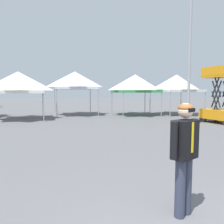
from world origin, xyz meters
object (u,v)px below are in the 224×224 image
scissor_lift (221,106)px  person_foreground (184,151)px  canopy_tent_left_of_center (135,84)px  light_pole_near_lift (190,34)px  canopy_tent_center (75,80)px  canopy_tent_right_of_center (177,83)px  canopy_tent_far_right (18,82)px

scissor_lift → person_foreground: scissor_lift is taller
canopy_tent_left_of_center → person_foreground: size_ratio=1.90×
scissor_lift → light_pole_near_lift: light_pole_near_lift is taller
canopy_tent_center → light_pole_near_lift: size_ratio=0.41×
canopy_tent_left_of_center → person_foreground: canopy_tent_left_of_center is taller
canopy_tent_right_of_center → canopy_tent_center: bearing=168.5°
canopy_tent_far_right → scissor_lift: size_ratio=1.02×
canopy_tent_left_of_center → scissor_lift: size_ratio=0.97×
canopy_tent_far_right → light_pole_near_lift: size_ratio=0.41×
canopy_tent_center → scissor_lift: bearing=-40.7°
canopy_tent_left_of_center → scissor_lift: bearing=-58.6°
canopy_tent_center → canopy_tent_right_of_center: canopy_tent_center is taller
canopy_tent_far_right → canopy_tent_center: (4.09, 2.19, 0.29)m
canopy_tent_far_right → canopy_tent_right_of_center: (12.48, 0.49, 0.07)m
canopy_tent_left_of_center → canopy_tent_right_of_center: canopy_tent_right_of_center is taller
canopy_tent_far_right → person_foreground: bearing=-72.9°
canopy_tent_far_right → canopy_tent_center: canopy_tent_center is taller
canopy_tent_far_right → canopy_tent_center: bearing=28.1°
canopy_tent_right_of_center → scissor_lift: (-0.04, -5.47, -1.57)m
canopy_tent_center → canopy_tent_left_of_center: (4.81, -1.36, -0.26)m
scissor_lift → person_foreground: bearing=-132.6°
canopy_tent_left_of_center → person_foreground: bearing=-107.5°
canopy_tent_right_of_center → person_foreground: bearing=-119.8°
scissor_lift → light_pole_near_lift: size_ratio=0.40×
canopy_tent_left_of_center → canopy_tent_far_right: bearing=-174.7°
canopy_tent_center → light_pole_near_lift: bearing=-58.8°
canopy_tent_left_of_center → scissor_lift: (3.54, -5.81, -1.52)m
canopy_tent_right_of_center → light_pole_near_lift: (-3.25, -6.79, 2.27)m
canopy_tent_right_of_center → scissor_lift: bearing=-90.5°
canopy_tent_right_of_center → person_foreground: canopy_tent_right_of_center is taller
canopy_tent_center → canopy_tent_right_of_center: bearing=-11.5°
person_foreground → scissor_lift: bearing=47.4°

